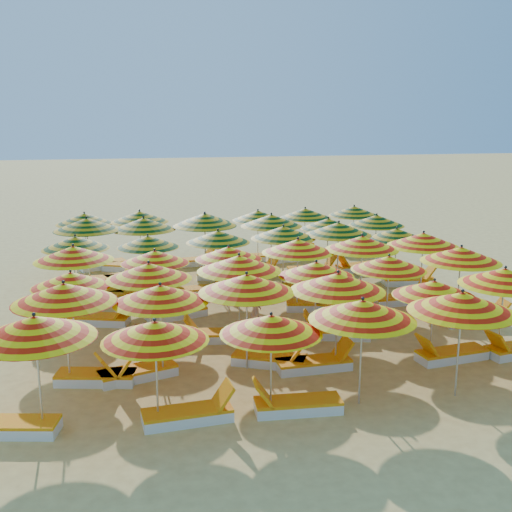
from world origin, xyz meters
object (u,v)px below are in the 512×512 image
umbrella_7 (160,294)px  lounger_1 (190,414)px  umbrella_39 (258,215)px  lounger_4 (98,377)px  umbrella_37 (140,217)px  lounger_5 (136,373)px  umbrella_28 (339,229)px  lounger_16 (346,306)px  umbrella_25 (148,242)px  beachgoer_a (255,311)px  lounger_15 (317,305)px  umbrella_2 (271,325)px  umbrella_19 (155,257)px  umbrella_40 (305,213)px  umbrella_22 (362,243)px  lounger_13 (100,319)px  lounger_34 (292,257)px  umbrella_12 (71,280)px  umbrella_9 (338,282)px  lounger_28 (313,270)px  umbrella_35 (376,220)px  umbrella_23 (423,240)px  umbrella_1 (155,331)px  umbrella_11 (505,277)px  umbrella_13 (149,271)px  lounger_0 (9,426)px  lounger_32 (193,261)px  umbrella_16 (389,263)px  lounger_20 (203,290)px  umbrella_24 (75,243)px  umbrella_3 (362,310)px  lounger_33 (242,258)px  lounger_23 (410,280)px  lounger_17 (402,299)px  umbrella_31 (144,224)px  umbrella_33 (271,220)px  umbrella_0 (35,327)px  umbrella_38 (205,218)px  umbrella_41 (354,211)px  lounger_31 (128,267)px  lounger_2 (296,405)px  lounger_35 (367,253)px  lounger_29 (358,267)px  umbrella_17 (461,254)px  lounger_6 (271,359)px  lounger_26 (223,275)px  lounger_11 (335,332)px  lounger_27 (256,271)px  umbrella_29 (397,234)px  lounger_21 (300,285)px  umbrella_20 (228,253)px  umbrella_36 (84,219)px  lounger_7 (316,363)px  lounger_19 (134,293)px  lounger_24 (108,280)px  umbrella_15 (316,269)px  umbrella_30 (87,224)px  lounger_10 (217,335)px

umbrella_7 → lounger_1: size_ratio=1.41×
umbrella_39 → lounger_4: umbrella_39 is taller
umbrella_37 → lounger_5: umbrella_37 is taller
umbrella_28 → lounger_16: (-0.50, -2.41, -1.86)m
umbrella_25 → beachgoer_a: size_ratio=1.62×
lounger_15 → umbrella_2: bearing=-102.7°
umbrella_19 → umbrella_40: (5.97, 6.14, 0.08)m
umbrella_22 → lounger_13: (-7.55, -0.00, -1.85)m
lounger_15 → lounger_34: (0.79, 6.25, 0.00)m
umbrella_19 → umbrella_12: bearing=-134.5°
umbrella_9 → lounger_28: 8.67m
umbrella_22 → umbrella_35: 4.72m
umbrella_23 → lounger_1: umbrella_23 is taller
umbrella_1 → umbrella_11: umbrella_11 is taller
umbrella_13 → lounger_1: size_ratio=1.25×
umbrella_40 → lounger_0: bearing=-125.7°
lounger_32 → umbrella_16: bearing=-71.3°
umbrella_39 → lounger_20: umbrella_39 is taller
umbrella_24 → umbrella_28: size_ratio=0.92×
umbrella_3 → lounger_33: (-0.30, 12.55, -1.83)m
lounger_23 → lounger_32: 8.08m
umbrella_35 → lounger_17: 4.40m
umbrella_11 → umbrella_31: size_ratio=0.93×
lounger_4 → lounger_5: size_ratio=0.99×
lounger_0 → lounger_4: 2.47m
umbrella_33 → umbrella_23: bearing=-47.8°
umbrella_0 → umbrella_2: (4.28, -0.09, -0.20)m
umbrella_12 → umbrella_38: (4.17, 8.32, -0.01)m
lounger_17 → lounger_28: (-1.71, 3.96, 0.00)m
umbrella_41 → lounger_31: bearing=-176.2°
lounger_2 → beachgoer_a: 4.54m
umbrella_35 → lounger_35: 2.87m
lounger_13 → lounger_29: size_ratio=1.01×
umbrella_17 → umbrella_23: size_ratio=1.11×
lounger_6 → lounger_29: same height
lounger_26 → lounger_11: bearing=-61.3°
umbrella_0 → lounger_27: umbrella_0 is taller
umbrella_29 → lounger_32: (-6.36, 4.20, -1.64)m
umbrella_11 → lounger_21: 7.46m
umbrella_20 → beachgoer_a: bearing=-77.3°
umbrella_36 → lounger_7: (5.73, -10.41, -1.78)m
umbrella_1 → lounger_0: bearing=177.2°
lounger_7 → lounger_35: 11.81m
umbrella_19 → lounger_1: size_ratio=1.20×
umbrella_20 → lounger_19: (-2.73, 2.08, -1.65)m
umbrella_17 → lounger_24: size_ratio=1.54×
lounger_20 → lounger_34: same height
umbrella_7 → umbrella_29: size_ratio=1.10×
umbrella_15 → umbrella_30: 8.78m
lounger_10 → lounger_16: same height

